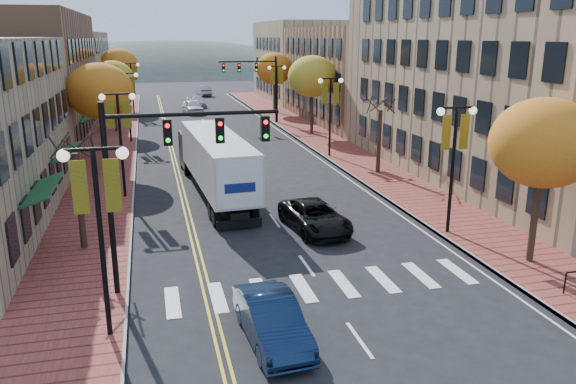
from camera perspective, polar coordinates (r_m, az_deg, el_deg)
ground at (r=19.76m, az=5.14°, el=-11.90°), size 200.00×200.00×0.00m
sidewalk_left at (r=49.93m, az=-17.38°, el=4.49°), size 4.00×85.00×0.15m
sidewalk_right at (r=52.01m, az=2.87°, el=5.61°), size 4.00×85.00×0.15m
building_left_mid at (r=53.79m, az=-26.33°, el=10.20°), size 12.00×24.00×11.00m
building_left_far at (r=78.42m, az=-22.59°, el=11.28°), size 12.00×26.00×9.50m
building_right_near at (r=40.68m, az=23.42°, el=12.12°), size 15.00×28.00×15.00m
building_right_mid at (r=63.52m, az=8.79°, el=11.75°), size 15.00×24.00×10.00m
building_right_far at (r=84.20m, az=2.92°, el=13.16°), size 15.00×20.00×11.00m
tree_left_a at (r=25.63m, az=-20.41°, el=-0.90°), size 0.28×0.28×4.20m
tree_left_b at (r=40.79m, az=-18.58°, el=9.68°), size 4.48×4.48×7.21m
tree_left_c at (r=56.73m, az=-17.43°, el=10.84°), size 4.16×4.16×6.69m
tree_left_d at (r=74.65m, az=-16.77°, el=12.30°), size 4.61×4.61×7.42m
tree_right_a at (r=24.11m, az=24.54°, el=4.53°), size 4.16×4.16×6.69m
tree_right_b at (r=38.21m, az=9.23°, el=5.09°), size 0.28×0.28×4.20m
tree_right_c at (r=52.79m, az=2.47°, el=11.64°), size 4.48×4.48×7.21m
tree_right_d at (r=68.26m, az=-1.42°, el=12.42°), size 4.35×4.35×7.00m
lamp_left_a at (r=17.27m, az=-18.74°, el=-1.42°), size 1.96×0.36×6.05m
lamp_left_b at (r=32.90m, az=-16.75°, el=6.55°), size 1.96×0.36×6.05m
lamp_left_c at (r=50.76m, az=-15.98°, el=9.60°), size 1.96×0.36×6.05m
lamp_left_d at (r=68.69m, az=-15.61°, el=11.05°), size 1.96×0.36×6.05m
lamp_right_a at (r=26.63m, az=16.53°, el=4.56°), size 1.96×0.36×6.05m
lamp_right_b at (r=42.94m, az=4.32°, el=9.15°), size 1.96×0.36×6.05m
lamp_right_c at (r=60.21m, az=-1.13°, el=11.04°), size 1.96×0.36×6.05m
traffic_mast_near at (r=19.95m, az=-12.49°, el=3.14°), size 6.10×0.35×7.00m
traffic_mast_far at (r=59.75m, az=-3.06°, el=11.59°), size 6.10×0.34×7.00m
semi_truck at (r=33.30m, az=-7.61°, el=3.45°), size 3.19×14.90×3.70m
navy_sedan at (r=17.59m, az=-1.65°, el=-12.87°), size 1.82×4.47×1.44m
black_suv at (r=27.05m, az=2.74°, el=-2.50°), size 2.82×5.24×1.40m
car_far_white at (r=69.27m, az=-9.66°, el=8.54°), size 2.52×5.04×1.65m
car_far_silver at (r=75.79m, az=-9.16°, el=9.06°), size 2.14×4.82×1.37m
car_far_oncoming at (r=90.03m, az=-8.56°, el=10.18°), size 2.10×5.09×1.64m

